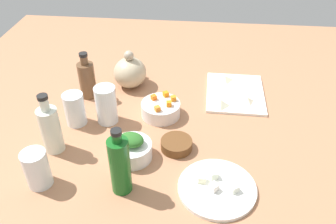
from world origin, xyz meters
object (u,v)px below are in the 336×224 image
Objects in this scene: bowl_greens at (132,151)px; drinking_glass_0 at (106,105)px; drinking_glass_1 at (37,169)px; teapot at (130,72)px; drinking_glass_2 at (75,109)px; plate_tofu at (217,188)px; bottle_2 at (51,128)px; bottle_1 at (120,165)px; cutting_board at (235,93)px; bottle_0 at (87,79)px; bowl_small_side at (176,145)px; bowl_carrots at (161,109)px.

drinking_glass_0 reaches higher than bowl_greens.
teapot is at bearing -16.29° from drinking_glass_1.
plate_tofu is at bearing -117.86° from drinking_glass_2.
bottle_1 is at bearing -119.63° from bottle_2.
bottle_0 reaches higher than cutting_board.
bottle_0 is (43.61, 50.11, 7.14)cm from plate_tofu.
drinking_glass_2 is at bearing -3.42° from drinking_glass_1.
drinking_glass_2 is at bearing 38.25° from bottle_1.
teapot is at bearing 8.14° from bottle_1.
bowl_small_side is 0.49× the size of bottle_2.
bottle_0 is at bearing -1.61° from drinking_glass_1.
bottle_0 reaches higher than plate_tofu.
bowl_greens is at bearing 139.10° from cutting_board.
bowl_small_side is at bearing -157.56° from bowl_carrots.
bottle_0 is at bearing 26.54° from bottle_1.
cutting_board is 2.23× the size of bowl_greens.
bowl_carrots is 0.65× the size of bottle_1.
drinking_glass_2 is (-7.52, 29.42, 3.36)cm from bowl_carrots.
bottle_1 reaches higher than plate_tofu.
drinking_glass_0 is at bearing -78.02° from drinking_glass_2.
bottle_0 is at bearing 35.56° from bowl_greens.
cutting_board is 52.08cm from drinking_glass_0.
bowl_carrots is (23.01, -6.36, -0.10)cm from bowl_greens.
plate_tofu is at bearing -141.33° from bowl_small_side.
bowl_greens is at bearing -2.53° from bottle_1.
drinking_glass_2 reaches higher than bowl_small_side.
cutting_board is 52.71cm from bowl_greens.
bowl_small_side is at bearing -149.03° from teapot.
bottle_0 is 51.29cm from bottle_1.
teapot is (36.78, 22.07, 4.68)cm from bowl_small_side.
plate_tofu is at bearing -146.51° from teapot.
bowl_greens is at bearing -144.44° from bottle_0.
bottle_2 reaches higher than bowl_greens.
bowl_greens is at bearing -168.66° from teapot.
drinking_glass_2 is at bearing -178.59° from bottle_0.
cutting_board is 1.97× the size of bowl_carrots.
drinking_glass_0 is at bearing -143.32° from bottle_0.
bottle_1 is at bearing 169.10° from bowl_carrots.
bottle_0 reaches higher than drinking_glass_2.
drinking_glass_2 is (9.95, 36.63, 4.39)cm from bowl_small_side.
teapot is 0.84× the size of bottle_0.
drinking_glass_0 is 1.18× the size of drinking_glass_1.
bottle_0 is 18.80cm from drinking_glass_0.
bottle_1 reaches higher than drinking_glass_0.
cutting_board is at bearing -64.76° from drinking_glass_0.
cutting_board is 1.49× the size of bottle_0.
bowl_small_side is 40.30cm from bottle_2.
bottle_0 is (-9.48, 14.99, 1.45)cm from teapot.
bowl_greens is 0.89× the size of bowl_carrots.
bowl_greens is 1.07× the size of drinking_glass_1.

